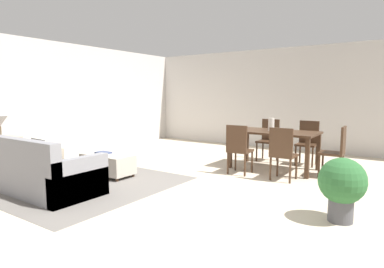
# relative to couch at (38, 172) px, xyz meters

# --- Properties ---
(ground_plane) EXTENTS (10.80, 10.80, 0.00)m
(ground_plane) POSITION_rel_couch_xyz_m (2.12, 1.00, -0.30)
(ground_plane) COLOR beige
(wall_back) EXTENTS (9.00, 0.12, 2.70)m
(wall_back) POSITION_rel_couch_xyz_m (2.12, 6.00, 1.05)
(wall_back) COLOR beige
(wall_back) RESTS_ON ground_plane
(wall_left) EXTENTS (0.12, 11.00, 2.70)m
(wall_left) POSITION_rel_couch_xyz_m (-2.38, 1.50, 1.05)
(wall_left) COLOR beige
(wall_left) RESTS_ON ground_plane
(area_rug) EXTENTS (3.00, 2.80, 0.01)m
(area_rug) POSITION_rel_couch_xyz_m (0.06, 0.65, -0.29)
(area_rug) COLOR slate
(area_rug) RESTS_ON ground_plane
(couch) EXTENTS (1.98, 0.92, 0.86)m
(couch) POSITION_rel_couch_xyz_m (0.00, 0.00, 0.00)
(couch) COLOR gray
(couch) RESTS_ON ground_plane
(ottoman_table) EXTENTS (0.99, 0.48, 0.40)m
(ottoman_table) POSITION_rel_couch_xyz_m (0.12, 1.25, -0.07)
(ottoman_table) COLOR #B7AD9E
(ottoman_table) RESTS_ON ground_plane
(side_table) EXTENTS (0.40, 0.40, 0.58)m
(side_table) POSITION_rel_couch_xyz_m (-1.29, 0.09, 0.16)
(side_table) COLOR brown
(side_table) RESTS_ON ground_plane
(table_lamp) EXTENTS (0.26, 0.26, 0.53)m
(table_lamp) POSITION_rel_couch_xyz_m (-1.29, 0.09, 0.69)
(table_lamp) COLOR brown
(table_lamp) RESTS_ON side_table
(dining_table) EXTENTS (1.64, 0.90, 0.76)m
(dining_table) POSITION_rel_couch_xyz_m (2.41, 3.48, 0.37)
(dining_table) COLOR #422B1C
(dining_table) RESTS_ON ground_plane
(dining_chair_near_left) EXTENTS (0.42, 0.42, 0.92)m
(dining_chair_near_left) POSITION_rel_couch_xyz_m (2.03, 2.69, 0.22)
(dining_chair_near_left) COLOR #422B1C
(dining_chair_near_left) RESTS_ON ground_plane
(dining_chair_near_right) EXTENTS (0.40, 0.40, 0.92)m
(dining_chair_near_right) POSITION_rel_couch_xyz_m (2.86, 2.70, 0.22)
(dining_chair_near_right) COLOR #422B1C
(dining_chair_near_right) RESTS_ON ground_plane
(dining_chair_far_left) EXTENTS (0.41, 0.41, 0.92)m
(dining_chair_far_left) POSITION_rel_couch_xyz_m (2.00, 4.26, 0.22)
(dining_chair_far_left) COLOR #422B1C
(dining_chair_far_left) RESTS_ON ground_plane
(dining_chair_far_right) EXTENTS (0.41, 0.41, 0.92)m
(dining_chair_far_right) POSITION_rel_couch_xyz_m (2.85, 4.30, 0.22)
(dining_chair_far_right) COLOR #422B1C
(dining_chair_far_right) RESTS_ON ground_plane
(dining_chair_head_east) EXTENTS (0.42, 0.42, 0.92)m
(dining_chair_head_east) POSITION_rel_couch_xyz_m (3.58, 3.46, 0.22)
(dining_chair_head_east) COLOR #422B1C
(dining_chair_head_east) RESTS_ON ground_plane
(vase_centerpiece) EXTENTS (0.12, 0.12, 0.25)m
(vase_centerpiece) POSITION_rel_couch_xyz_m (2.35, 3.49, 0.59)
(vase_centerpiece) COLOR silver
(vase_centerpiece) RESTS_ON dining_table
(book_on_ottoman) EXTENTS (0.27, 0.21, 0.03)m
(book_on_ottoman) POSITION_rel_couch_xyz_m (0.00, 1.26, 0.12)
(book_on_ottoman) COLOR #3F4C72
(book_on_ottoman) RESTS_ON ottoman_table
(potted_plant) EXTENTS (0.54, 0.54, 0.76)m
(potted_plant) POSITION_rel_couch_xyz_m (4.04, 1.32, 0.15)
(potted_plant) COLOR #4C4C51
(potted_plant) RESTS_ON ground_plane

